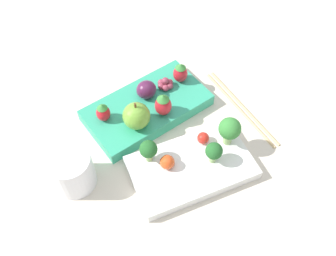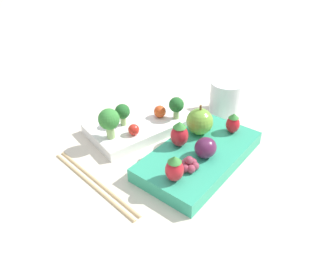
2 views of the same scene
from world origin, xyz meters
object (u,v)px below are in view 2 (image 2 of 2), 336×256
at_px(bento_box_fruit, 200,155).
at_px(apple, 200,121).
at_px(broccoli_floret_0, 176,105).
at_px(cherry_tomato_0, 134,130).
at_px(chopsticks_pair, 94,182).
at_px(strawberry_0, 174,169).
at_px(bento_box_savoury, 141,124).
at_px(cherry_tomato_1, 160,112).
at_px(strawberry_1, 179,134).
at_px(plum, 204,149).
at_px(drinking_cup, 226,97).
at_px(strawberry_2, 233,123).
at_px(grape_cluster, 189,164).
at_px(broccoli_floret_1, 122,112).
at_px(broccoli_floret_2, 109,120).

height_order(bento_box_fruit, apple, apple).
bearing_deg(broccoli_floret_0, cherry_tomato_0, 169.92).
bearing_deg(chopsticks_pair, cherry_tomato_0, 17.14).
bearing_deg(cherry_tomato_0, strawberry_0, -106.93).
bearing_deg(bento_box_savoury, cherry_tomato_1, -27.07).
distance_m(strawberry_1, chopsticks_pair, 0.16).
height_order(plum, drinking_cup, drinking_cup).
bearing_deg(strawberry_0, bento_box_fruit, 11.78).
distance_m(cherry_tomato_1, strawberry_0, 0.19).
xyz_separation_m(bento_box_fruit, strawberry_0, (-0.08, -0.02, 0.03)).
relative_size(apple, strawberry_2, 1.48).
xyz_separation_m(broccoli_floret_0, strawberry_1, (-0.07, -0.07, -0.00)).
bearing_deg(strawberry_2, strawberry_1, 156.24).
xyz_separation_m(plum, grape_cluster, (-0.04, -0.00, -0.01)).
bearing_deg(apple, strawberry_1, 178.99).
xyz_separation_m(bento_box_fruit, plum, (-0.01, -0.02, 0.03)).
xyz_separation_m(bento_box_savoury, grape_cluster, (-0.05, -0.17, 0.02)).
bearing_deg(bento_box_fruit, bento_box_savoury, 90.02).
xyz_separation_m(bento_box_fruit, apple, (0.04, 0.03, 0.04)).
relative_size(cherry_tomato_1, strawberry_1, 0.52).
bearing_deg(cherry_tomato_1, strawberry_1, -117.59).
distance_m(broccoli_floret_1, cherry_tomato_0, 0.04).
height_order(broccoli_floret_2, strawberry_2, broccoli_floret_2).
bearing_deg(strawberry_2, plum, -175.11).
bearing_deg(bento_box_savoury, plum, -94.41).
distance_m(broccoli_floret_2, drinking_cup, 0.27).
relative_size(broccoli_floret_2, strawberry_0, 1.35).
xyz_separation_m(broccoli_floret_2, cherry_tomato_0, (0.04, -0.02, -0.03)).
xyz_separation_m(cherry_tomato_0, chopsticks_pair, (-0.12, -0.04, -0.03)).
xyz_separation_m(strawberry_0, strawberry_2, (0.17, 0.01, -0.00)).
height_order(strawberry_2, chopsticks_pair, strawberry_2).
relative_size(bento_box_savoury, strawberry_0, 5.07).
height_order(cherry_tomato_1, drinking_cup, drinking_cup).
distance_m(apple, drinking_cup, 0.14).
distance_m(plum, drinking_cup, 0.21).
xyz_separation_m(broccoli_floret_2, drinking_cup, (0.25, -0.08, -0.02)).
height_order(strawberry_2, plum, strawberry_2).
xyz_separation_m(cherry_tomato_1, strawberry_2, (0.05, -0.14, 0.01)).
distance_m(apple, strawberry_2, 0.06).
distance_m(bento_box_fruit, chopsticks_pair, 0.18).
bearing_deg(bento_box_fruit, broccoli_floret_1, 101.75).
bearing_deg(plum, cherry_tomato_0, 101.87).
relative_size(broccoli_floret_2, plum, 1.53).
relative_size(bento_box_savoury, bento_box_fruit, 0.92).
height_order(strawberry_0, strawberry_1, strawberry_1).
height_order(apple, strawberry_2, apple).
distance_m(apple, plum, 0.07).
distance_m(cherry_tomato_0, plum, 0.14).
bearing_deg(chopsticks_pair, strawberry_1, -19.74).
bearing_deg(apple, bento_box_fruit, -138.89).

